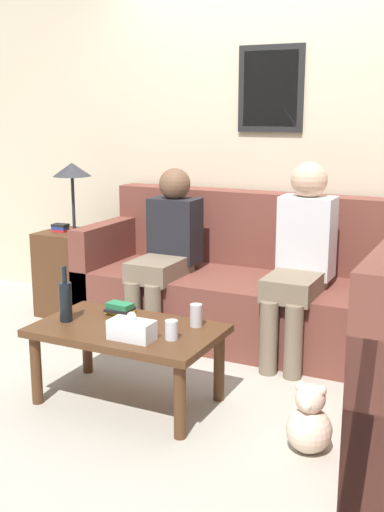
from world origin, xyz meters
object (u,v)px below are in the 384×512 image
(coffee_table, at_px, (127,338))
(wine_bottle, at_px, (66,300))
(drinking_glass, at_px, (171,330))
(person_left, at_px, (167,246))
(teddy_bear, at_px, (309,422))
(person_right, at_px, (301,253))
(couch_main, at_px, (246,290))

(coffee_table, height_order, wine_bottle, wine_bottle)
(drinking_glass, bearing_deg, person_left, 119.35)
(person_left, xyz_separation_m, teddy_bear, (1.35, -1.12, -0.50))
(drinking_glass, bearing_deg, person_right, 73.26)
(coffee_table, relative_size, person_left, 0.85)
(wine_bottle, bearing_deg, person_right, 48.33)
(teddy_bear, bearing_deg, person_right, 109.43)
(drinking_glass, distance_m, person_left, 1.27)
(wine_bottle, height_order, teddy_bear, wine_bottle)
(wine_bottle, bearing_deg, drinking_glass, 0.01)
(coffee_table, bearing_deg, teddy_bear, -4.57)
(couch_main, height_order, person_left, person_left)
(wine_bottle, distance_m, person_left, 1.10)
(wine_bottle, distance_m, teddy_bear, 1.44)
(wine_bottle, distance_m, drinking_glass, 0.66)
(drinking_glass, xyz_separation_m, teddy_bear, (0.73, -0.02, -0.33))
(wine_bottle, height_order, person_right, person_right)
(drinking_glass, height_order, person_left, person_left)
(person_left, relative_size, person_right, 0.94)
(coffee_table, relative_size, wine_bottle, 3.19)
(couch_main, height_order, teddy_bear, couch_main)
(coffee_table, height_order, teddy_bear, coffee_table)
(drinking_glass, relative_size, person_left, 0.09)
(couch_main, height_order, coffee_table, couch_main)
(couch_main, xyz_separation_m, person_left, (-0.51, -0.21, 0.31))
(drinking_glass, height_order, person_right, person_right)
(person_left, bearing_deg, drinking_glass, -60.65)
(couch_main, xyz_separation_m, drinking_glass, (0.11, -1.31, 0.14))
(person_left, relative_size, teddy_bear, 3.44)
(person_right, relative_size, teddy_bear, 3.67)
(drinking_glass, relative_size, teddy_bear, 0.29)
(coffee_table, xyz_separation_m, teddy_bear, (1.03, -0.08, -0.22))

